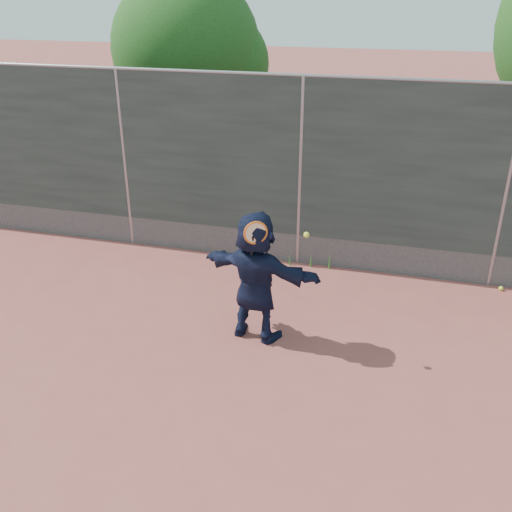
# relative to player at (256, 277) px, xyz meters

# --- Properties ---
(ground) EXTENTS (80.00, 80.00, 0.00)m
(ground) POSITION_rel_player_xyz_m (0.08, -1.20, -0.86)
(ground) COLOR #9E4C42
(ground) RESTS_ON ground
(player) EXTENTS (1.67, 0.83, 1.73)m
(player) POSITION_rel_player_xyz_m (0.00, 0.00, 0.00)
(player) COLOR black
(player) RESTS_ON ground
(ball_ground) EXTENTS (0.07, 0.07, 0.07)m
(ball_ground) POSITION_rel_player_xyz_m (3.25, 2.15, -0.83)
(ball_ground) COLOR #DFF135
(ball_ground) RESTS_ON ground
(fence) EXTENTS (20.00, 0.06, 3.03)m
(fence) POSITION_rel_player_xyz_m (0.08, 2.30, 0.72)
(fence) COLOR #38423D
(fence) RESTS_ON ground
(swing_action) EXTENTS (0.76, 0.21, 0.51)m
(swing_action) POSITION_rel_player_xyz_m (0.11, -0.19, 0.67)
(swing_action) COLOR orange
(swing_action) RESTS_ON ground
(tree_left) EXTENTS (3.15, 3.00, 4.53)m
(tree_left) POSITION_rel_player_xyz_m (-2.76, 5.35, 2.07)
(tree_left) COLOR #382314
(tree_left) RESTS_ON ground
(weed_clump) EXTENTS (0.68, 0.07, 0.30)m
(weed_clump) POSITION_rel_player_xyz_m (0.38, 2.18, -0.73)
(weed_clump) COLOR #387226
(weed_clump) RESTS_ON ground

